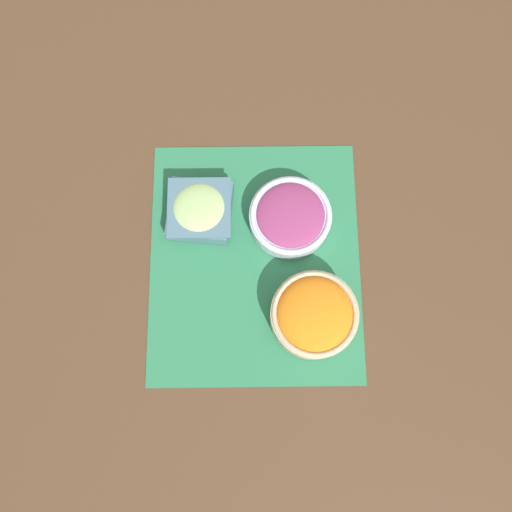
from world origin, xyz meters
TOP-DOWN VIEW (x-y plane):
  - ground_plane at (0.00, 0.00)m, footprint 3.00×3.00m
  - placemat at (0.00, 0.00)m, footprint 0.48×0.41m
  - carrot_bowl at (0.11, 0.11)m, footprint 0.16×0.16m
  - cucumber_bowl at (-0.10, -0.11)m, footprint 0.13×0.13m
  - onion_bowl at (-0.08, 0.07)m, footprint 0.16×0.16m

SIDE VIEW (x-z plane):
  - ground_plane at x=0.00m, z-range 0.00..0.00m
  - placemat at x=0.00m, z-range 0.00..0.00m
  - cucumber_bowl at x=-0.10m, z-range 0.00..0.05m
  - onion_bowl at x=-0.08m, z-range 0.01..0.06m
  - carrot_bowl at x=0.11m, z-range 0.01..0.08m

